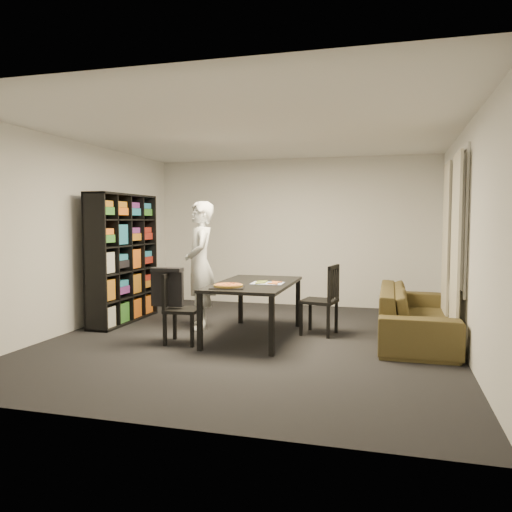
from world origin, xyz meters
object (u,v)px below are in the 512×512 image
(sofa, at_px, (416,314))
(bookshelf, at_px, (123,258))
(dining_table, at_px, (254,288))
(pepperoni_pizza, at_px, (228,285))
(chair_left, at_px, (177,303))
(chair_right, at_px, (326,295))
(person, at_px, (200,265))
(baking_tray, at_px, (227,287))

(sofa, bearing_deg, bookshelf, 89.62)
(dining_table, bearing_deg, pepperoni_pizza, -107.38)
(sofa, bearing_deg, chair_left, 108.69)
(chair_left, distance_m, chair_right, 1.95)
(pepperoni_pizza, bearing_deg, bookshelf, 153.22)
(bookshelf, relative_size, sofa, 0.84)
(person, bearing_deg, chair_right, 66.12)
(pepperoni_pizza, height_order, sofa, pepperoni_pizza)
(bookshelf, height_order, chair_right, bookshelf)
(dining_table, height_order, chair_right, chair_right)
(pepperoni_pizza, bearing_deg, sofa, 24.00)
(chair_left, xyz_separation_m, sofa, (2.86, 0.97, -0.16))
(person, distance_m, sofa, 2.96)
(sofa, bearing_deg, baking_tray, 114.16)
(bookshelf, bearing_deg, pepperoni_pizza, -26.78)
(dining_table, xyz_separation_m, person, (-0.88, 0.36, 0.24))
(chair_right, bearing_deg, chair_left, -52.00)
(person, distance_m, baking_tray, 1.16)
(chair_right, distance_m, person, 1.79)
(bookshelf, bearing_deg, person, -4.64)
(dining_table, xyz_separation_m, sofa, (2.02, 0.44, -0.32))
(bookshelf, distance_m, person, 1.27)
(chair_left, relative_size, sofa, 0.38)
(person, bearing_deg, pepperoni_pizza, 13.97)
(bookshelf, xyz_separation_m, pepperoni_pizza, (1.98, -1.00, -0.21))
(chair_left, bearing_deg, chair_right, -66.24)
(chair_right, xyz_separation_m, sofa, (1.14, 0.05, -0.20))
(chair_left, xyz_separation_m, pepperoni_pizza, (0.68, -0.00, 0.25))
(baking_tray, distance_m, pepperoni_pizza, 0.03)
(baking_tray, relative_size, sofa, 0.18)
(bookshelf, height_order, chair_left, bookshelf)
(bookshelf, bearing_deg, chair_left, -37.31)
(sofa, bearing_deg, dining_table, 102.22)
(pepperoni_pizza, relative_size, sofa, 0.15)
(chair_right, xyz_separation_m, baking_tray, (-1.05, -0.93, 0.19))
(bookshelf, relative_size, person, 1.07)
(chair_left, xyz_separation_m, baking_tray, (0.66, -0.02, 0.23))
(person, bearing_deg, dining_table, 43.10)
(dining_table, distance_m, sofa, 2.09)
(dining_table, bearing_deg, chair_right, 23.84)
(chair_left, bearing_deg, dining_table, -62.17)
(bookshelf, relative_size, dining_table, 1.11)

